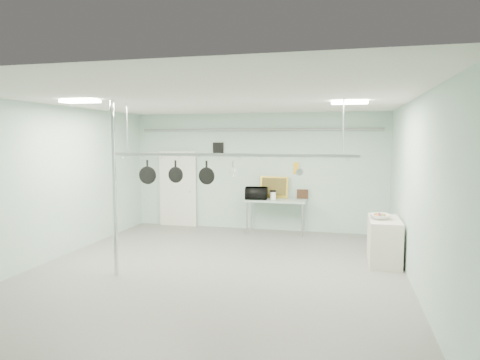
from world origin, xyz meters
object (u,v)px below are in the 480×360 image
(coffee_canister, at_px, (273,196))
(skillet_right, at_px, (207,173))
(fruit_bowl, at_px, (380,217))
(prep_table, at_px, (276,202))
(skillet_mid, at_px, (176,171))
(skillet_left, at_px, (147,172))
(chrome_pole, at_px, (114,189))
(side_cabinet, at_px, (384,241))
(microwave, at_px, (256,193))
(pot_rack, at_px, (229,153))

(coffee_canister, xyz_separation_m, skillet_right, (-0.77, -3.25, 0.85))
(coffee_canister, distance_m, fruit_bowl, 3.34)
(prep_table, distance_m, skillet_mid, 3.76)
(skillet_left, relative_size, skillet_mid, 1.07)
(prep_table, height_order, coffee_canister, coffee_canister)
(coffee_canister, bearing_deg, prep_table, 31.85)
(chrome_pole, height_order, prep_table, chrome_pole)
(fruit_bowl, relative_size, skillet_mid, 0.96)
(chrome_pole, xyz_separation_m, side_cabinet, (4.85, 2.00, -1.15))
(skillet_mid, bearing_deg, prep_table, 71.09)
(microwave, height_order, fruit_bowl, microwave)
(chrome_pole, relative_size, coffee_canister, 15.53)
(pot_rack, distance_m, skillet_left, 1.72)
(chrome_pole, relative_size, prep_table, 2.00)
(chrome_pole, relative_size, skillet_left, 6.89)
(microwave, xyz_separation_m, skillet_right, (-0.33, -3.23, 0.79))
(coffee_canister, bearing_deg, fruit_bowl, -40.96)
(side_cabinet, xyz_separation_m, coffee_canister, (-2.63, 2.15, 0.56))
(fruit_bowl, bearing_deg, chrome_pole, -157.54)
(prep_table, xyz_separation_m, microwave, (-0.51, -0.07, 0.23))
(side_cabinet, height_order, skillet_mid, skillet_mid)
(microwave, height_order, coffee_canister, microwave)
(side_cabinet, height_order, skillet_right, skillet_right)
(chrome_pole, height_order, skillet_right, chrome_pole)
(microwave, relative_size, coffee_canister, 2.80)
(prep_table, bearing_deg, coffee_canister, -148.15)
(skillet_right, bearing_deg, skillet_left, -173.66)
(prep_table, distance_m, pot_rack, 3.61)
(microwave, bearing_deg, skillet_mid, 67.41)
(chrome_pole, distance_m, prep_table, 4.85)
(side_cabinet, bearing_deg, microwave, 145.23)
(pot_rack, bearing_deg, skillet_left, 180.00)
(prep_table, xyz_separation_m, skillet_mid, (-1.48, -3.30, 1.04))
(skillet_mid, bearing_deg, coffee_canister, 71.89)
(pot_rack, distance_m, skillet_mid, 1.14)
(chrome_pole, distance_m, skillet_mid, 1.25)
(prep_table, relative_size, skillet_left, 3.44)
(skillet_mid, bearing_deg, fruit_bowl, 20.38)
(skillet_right, bearing_deg, skillet_mid, -173.66)
(coffee_canister, xyz_separation_m, fruit_bowl, (2.52, -2.19, -0.06))
(fruit_bowl, xyz_separation_m, skillet_right, (-3.29, -1.06, 0.91))
(side_cabinet, distance_m, coffee_canister, 3.44)
(prep_table, relative_size, fruit_bowl, 3.85)
(fruit_bowl, bearing_deg, coffee_canister, 139.04)
(side_cabinet, xyz_separation_m, skillet_left, (-4.63, -1.10, 1.40))
(prep_table, relative_size, pot_rack, 0.33)
(side_cabinet, height_order, fruit_bowl, fruit_bowl)
(microwave, relative_size, skillet_right, 1.26)
(chrome_pole, bearing_deg, pot_rack, 25.35)
(fruit_bowl, relative_size, skillet_left, 0.89)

